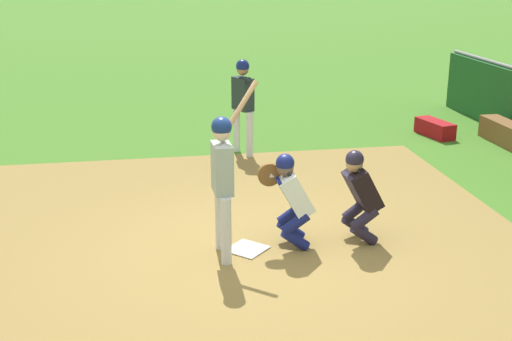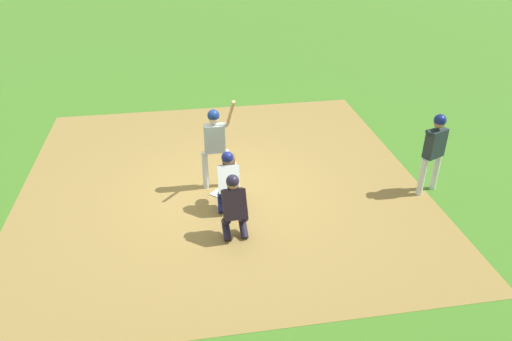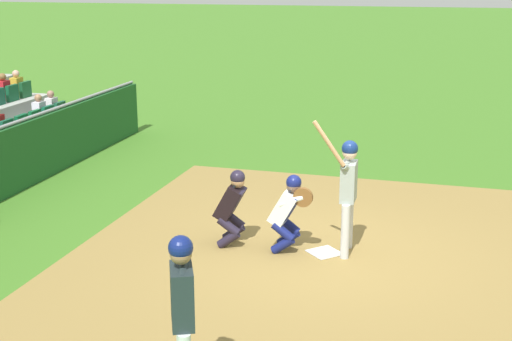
# 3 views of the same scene
# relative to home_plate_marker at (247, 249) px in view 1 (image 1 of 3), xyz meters

# --- Properties ---
(ground_plane) EXTENTS (160.00, 160.00, 0.00)m
(ground_plane) POSITION_rel_home_plate_marker_xyz_m (0.00, 0.00, -0.02)
(ground_plane) COLOR #3F7422
(infield_dirt_patch) EXTENTS (8.84, 8.87, 0.01)m
(infield_dirt_patch) POSITION_rel_home_plate_marker_xyz_m (0.00, 0.50, -0.01)
(infield_dirt_patch) COLOR olive
(infield_dirt_patch) RESTS_ON ground_plane
(home_plate_marker) EXTENTS (0.62, 0.62, 0.02)m
(home_plate_marker) POSITION_rel_home_plate_marker_xyz_m (0.00, 0.00, 0.00)
(home_plate_marker) COLOR white
(home_plate_marker) RESTS_ON infield_dirt_patch
(batter_at_plate) EXTENTS (0.68, 0.65, 2.16)m
(batter_at_plate) POSITION_rel_home_plate_marker_xyz_m (-0.10, 0.31, 1.11)
(batter_at_plate) COLOR silver
(batter_at_plate) RESTS_ON ground_plane
(catcher_crouching) EXTENTS (0.48, 0.71, 1.27)m
(catcher_crouching) POSITION_rel_home_plate_marker_xyz_m (0.05, -0.57, 0.69)
(catcher_crouching) COLOR navy
(catcher_crouching) RESTS_ON ground_plane
(home_plate_umpire) EXTENTS (0.47, 0.50, 1.27)m
(home_plate_umpire) POSITION_rel_home_plate_marker_xyz_m (0.01, -1.49, 0.68)
(home_plate_umpire) COLOR #221C2E
(home_plate_umpire) RESTS_ON ground_plane
(equipment_duffel_bag) EXTENTS (1.00, 0.54, 0.33)m
(equipment_duffel_bag) POSITION_rel_home_plate_marker_xyz_m (4.79, -4.86, 0.15)
(equipment_duffel_bag) COLOR #9E0F15
(equipment_duffel_bag) RESTS_ON ground_plane
(on_deck_batter) EXTENTS (0.59, 0.38, 1.79)m
(on_deck_batter) POSITION_rel_home_plate_marker_xyz_m (4.28, -0.73, 1.08)
(on_deck_batter) COLOR silver
(on_deck_batter) RESTS_ON ground_plane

